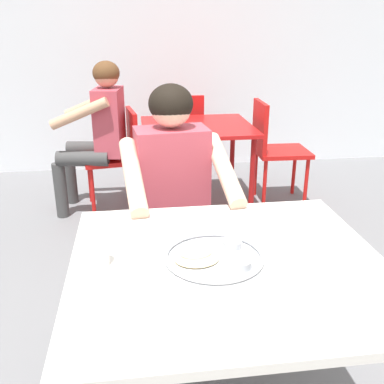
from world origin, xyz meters
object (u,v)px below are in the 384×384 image
at_px(table_foreground, 228,281).
at_px(table_background_red, 197,135).
at_px(chair_foreground, 169,217).
at_px(chair_red_left, 119,151).
at_px(diner_foreground, 176,193).
at_px(chair_red_far, 183,132).
at_px(patron_background, 98,125).
at_px(chair_red_right, 273,145).
at_px(thali_tray, 214,257).
at_px(drinking_cup, 97,250).

bearing_deg(table_foreground, table_background_red, 84.32).
distance_m(chair_foreground, chair_red_left, 1.46).
xyz_separation_m(chair_foreground, table_background_red, (0.35, 1.36, 0.11)).
height_order(diner_foreground, chair_red_far, diner_foreground).
xyz_separation_m(chair_red_left, chair_red_far, (0.60, 0.55, 0.01)).
relative_size(diner_foreground, patron_background, 1.01).
height_order(table_background_red, chair_red_right, chair_red_right).
bearing_deg(chair_foreground, thali_tray, -85.05).
relative_size(table_foreground, chair_red_left, 1.25).
distance_m(chair_red_left, patron_background, 0.29).
bearing_deg(thali_tray, chair_red_left, 99.16).
bearing_deg(chair_red_left, drinking_cup, -90.01).
xyz_separation_m(drinking_cup, chair_red_far, (0.60, 2.85, -0.31)).
xyz_separation_m(drinking_cup, diner_foreground, (0.31, 0.65, -0.08)).
bearing_deg(chair_red_far, table_foreground, -93.52).
height_order(table_foreground, drinking_cup, drinking_cup).
height_order(drinking_cup, diner_foreground, diner_foreground).
xyz_separation_m(table_background_red, patron_background, (-0.79, 0.01, 0.10)).
xyz_separation_m(chair_foreground, patron_background, (-0.44, 1.37, 0.21)).
bearing_deg(chair_red_far, chair_foreground, -98.61).
height_order(chair_foreground, chair_red_left, chair_foreground).
distance_m(table_background_red, chair_red_right, 0.66).
bearing_deg(diner_foreground, chair_foreground, 94.46).
height_order(thali_tray, chair_red_right, chair_red_right).
bearing_deg(chair_red_right, table_foreground, -111.20).
height_order(table_foreground, chair_red_left, chair_red_left).
bearing_deg(diner_foreground, chair_red_left, 100.78).
xyz_separation_m(table_foreground, drinking_cup, (-0.42, 0.03, 0.13)).
bearing_deg(chair_red_right, thali_tray, -112.30).
bearing_deg(chair_foreground, chair_red_far, 81.39).
bearing_deg(diner_foreground, patron_background, 106.16).
distance_m(table_background_red, patron_background, 0.80).
height_order(table_foreground, chair_red_far, chair_red_far).
relative_size(table_foreground, drinking_cup, 9.92).
xyz_separation_m(thali_tray, chair_red_right, (0.92, 2.25, -0.25)).
height_order(chair_foreground, chair_red_far, chair_foreground).
relative_size(chair_red_right, chair_red_far, 1.02).
relative_size(chair_foreground, chair_red_left, 1.08).
xyz_separation_m(thali_tray, chair_red_left, (-0.37, 2.32, -0.28)).
relative_size(chair_red_left, chair_red_far, 0.96).
relative_size(drinking_cup, table_background_red, 0.12).
bearing_deg(chair_red_far, thali_tray, -94.43).
distance_m(thali_tray, patron_background, 2.32).
height_order(drinking_cup, patron_background, patron_background).
distance_m(thali_tray, chair_red_far, 2.89).
distance_m(table_foreground, chair_red_far, 2.89).
bearing_deg(diner_foreground, chair_red_far, 82.68).
xyz_separation_m(chair_foreground, chair_red_far, (0.30, 1.98, -0.01)).
xyz_separation_m(table_foreground, chair_foreground, (-0.12, 0.90, -0.17)).
relative_size(table_foreground, chair_foreground, 1.16).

